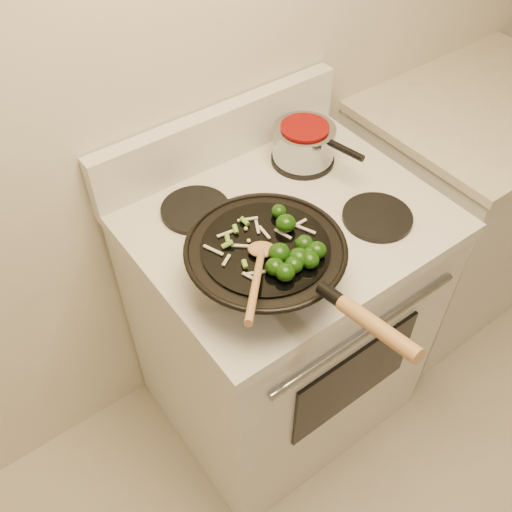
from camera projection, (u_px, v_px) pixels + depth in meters
stove at (280, 319)px, 1.80m from camera, size 0.78×0.67×1.08m
counter_unit at (459, 205)px, 2.19m from camera, size 0.82×0.62×0.91m
wok at (267, 262)px, 1.26m from camera, size 0.36×0.59×0.19m
stirfry at (291, 251)px, 1.20m from camera, size 0.23×0.22×0.04m
wooden_spoon at (259, 268)px, 1.14m from camera, size 0.21×0.23×0.09m
saucepan at (304, 142)px, 1.58m from camera, size 0.17×0.28×0.10m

